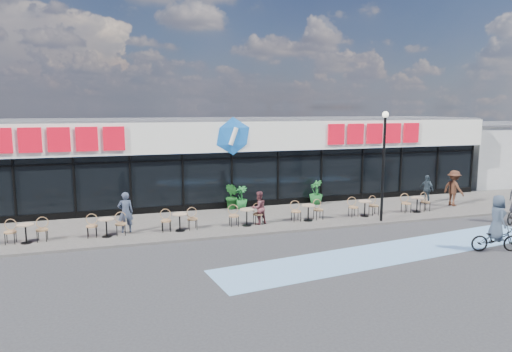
% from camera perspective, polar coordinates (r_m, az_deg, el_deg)
% --- Properties ---
extents(ground, '(120.00, 120.00, 0.00)m').
position_cam_1_polar(ground, '(17.13, 2.89, -9.17)').
color(ground, '#28282B').
rests_on(ground, ground).
extents(sidewalk, '(44.00, 5.00, 0.10)m').
position_cam_1_polar(sidewalk, '(21.23, -1.32, -5.51)').
color(sidewalk, '#58534D').
rests_on(sidewalk, ground).
extents(bike_lane, '(14.17, 4.13, 0.01)m').
position_cam_1_polar(bike_lane, '(17.63, 17.09, -9.00)').
color(bike_lane, '#6692C0').
rests_on(bike_lane, ground).
extents(building, '(30.60, 6.57, 4.75)m').
position_cam_1_polar(building, '(26.02, -4.64, 2.20)').
color(building, black).
rests_on(building, ground).
extents(neighbour_building, '(9.20, 7.20, 4.11)m').
position_cam_1_polar(neighbour_building, '(37.23, 27.47, 2.75)').
color(neighbour_building, silver).
rests_on(neighbour_building, ground).
extents(lamp_post, '(0.28, 0.28, 4.95)m').
position_cam_1_polar(lamp_post, '(21.11, 15.68, 2.38)').
color(lamp_post, black).
rests_on(lamp_post, sidewalk).
extents(bistro_set_1, '(1.54, 0.62, 0.90)m').
position_cam_1_polar(bistro_set_1, '(19.56, -26.79, -6.14)').
color(bistro_set_1, tan).
rests_on(bistro_set_1, sidewalk).
extents(bistro_set_2, '(1.54, 0.62, 0.90)m').
position_cam_1_polar(bistro_set_2, '(19.28, -18.20, -5.85)').
color(bistro_set_2, tan).
rests_on(bistro_set_2, sidewalk).
extents(bistro_set_3, '(1.54, 0.62, 0.90)m').
position_cam_1_polar(bistro_set_3, '(19.43, -9.55, -5.42)').
color(bistro_set_3, tan).
rests_on(bistro_set_3, sidewalk).
extents(bistro_set_4, '(1.54, 0.62, 0.90)m').
position_cam_1_polar(bistro_set_4, '(20.01, -1.24, -4.89)').
color(bistro_set_4, tan).
rests_on(bistro_set_4, sidewalk).
extents(bistro_set_5, '(1.54, 0.62, 0.90)m').
position_cam_1_polar(bistro_set_5, '(20.98, 6.44, -4.31)').
color(bistro_set_5, tan).
rests_on(bistro_set_5, sidewalk).
extents(bistro_set_6, '(1.54, 0.62, 0.90)m').
position_cam_1_polar(bistro_set_6, '(22.29, 13.33, -3.72)').
color(bistro_set_6, tan).
rests_on(bistro_set_6, sidewalk).
extents(bistro_set_7, '(1.54, 0.62, 0.90)m').
position_cam_1_polar(bistro_set_7, '(23.89, 19.36, -3.17)').
color(bistro_set_7, tan).
rests_on(bistro_set_7, sidewalk).
extents(potted_plant_left, '(0.92, 0.92, 1.16)m').
position_cam_1_polar(potted_plant_left, '(23.22, -1.90, -2.69)').
color(potted_plant_left, '#1A5B25').
rests_on(potted_plant_left, sidewalk).
extents(potted_plant_mid, '(0.76, 0.86, 1.33)m').
position_cam_1_polar(potted_plant_mid, '(23.08, -3.01, -2.56)').
color(potted_plant_mid, '#144618').
rests_on(potted_plant_mid, sidewalk).
extents(potted_plant_right, '(0.85, 0.85, 1.28)m').
position_cam_1_polar(potted_plant_right, '(24.50, 7.50, -2.02)').
color(potted_plant_right, '#185421').
rests_on(potted_plant_right, sidewalk).
extents(patron_left, '(0.64, 0.44, 1.70)m').
position_cam_1_polar(patron_left, '(19.54, -16.00, -4.38)').
color(patron_left, '#313A4D').
rests_on(patron_left, sidewalk).
extents(patron_right, '(0.86, 0.76, 1.47)m').
position_cam_1_polar(patron_right, '(20.14, 0.35, -3.98)').
color(patron_right, brown).
rests_on(patron_right, sidewalk).
extents(pedestrian_a, '(0.49, 0.94, 1.53)m').
position_cam_1_polar(pedestrian_a, '(26.17, 20.55, -1.55)').
color(pedestrian_a, '#28353F').
rests_on(pedestrian_a, sidewalk).
extents(pedestrian_b, '(0.86, 1.29, 1.87)m').
position_cam_1_polar(pedestrian_b, '(26.01, 23.49, -1.40)').
color(pedestrian_b, '#3F2316').
rests_on(pedestrian_b, sidewalk).
extents(cyclist_a, '(1.89, 1.11, 2.09)m').
position_cam_1_polar(cyclist_a, '(18.84, 27.84, -6.03)').
color(cyclist_a, black).
rests_on(cyclist_a, ground).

